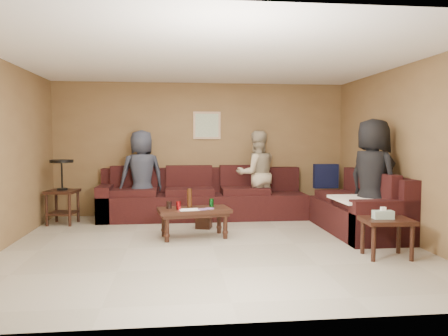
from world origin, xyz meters
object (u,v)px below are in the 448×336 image
(person_left, at_px, (142,175))
(person_middle, at_px, (257,174))
(coffee_table, at_px, (194,213))
(person_right, at_px, (373,178))
(end_table_left, at_px, (62,191))
(sectional_sofa, at_px, (252,204))
(waste_bin, at_px, (204,219))
(side_table_right, at_px, (386,224))

(person_left, distance_m, person_middle, 2.08)
(coffee_table, bearing_deg, person_right, -6.09)
(end_table_left, height_order, person_middle, person_middle)
(coffee_table, height_order, end_table_left, end_table_left)
(sectional_sofa, distance_m, waste_bin, 0.94)
(person_middle, distance_m, person_right, 2.27)
(side_table_right, height_order, waste_bin, side_table_right)
(side_table_right, bearing_deg, person_right, 73.94)
(side_table_right, relative_size, person_right, 0.36)
(person_middle, bearing_deg, person_right, 119.32)
(coffee_table, bearing_deg, sectional_sofa, 43.57)
(coffee_table, xyz_separation_m, person_middle, (1.22, 1.52, 0.43))
(end_table_left, relative_size, side_table_right, 1.75)
(sectional_sofa, relative_size, end_table_left, 4.24)
(side_table_right, bearing_deg, coffee_table, 150.08)
(sectional_sofa, bearing_deg, waste_bin, -157.98)
(waste_bin, bearing_deg, person_left, 140.71)
(person_left, bearing_deg, person_middle, 161.49)
(end_table_left, xyz_separation_m, waste_bin, (2.36, -0.60, -0.43))
(sectional_sofa, xyz_separation_m, coffee_table, (-1.05, -1.00, 0.04))
(waste_bin, height_order, person_middle, person_middle)
(sectional_sofa, distance_m, coffee_table, 1.45)
(coffee_table, bearing_deg, person_middle, 51.36)
(side_table_right, distance_m, person_middle, 3.07)
(waste_bin, relative_size, person_middle, 0.18)
(coffee_table, relative_size, person_middle, 0.69)
(person_left, height_order, person_right, person_right)
(end_table_left, distance_m, side_table_right, 5.17)
(sectional_sofa, relative_size, side_table_right, 7.45)
(side_table_right, bearing_deg, waste_bin, 136.98)
(person_right, bearing_deg, waste_bin, 47.28)
(sectional_sofa, relative_size, coffee_table, 4.22)
(waste_bin, bearing_deg, sectional_sofa, 22.02)
(sectional_sofa, height_order, coffee_table, sectional_sofa)
(sectional_sofa, bearing_deg, end_table_left, 175.49)
(coffee_table, relative_size, waste_bin, 3.90)
(sectional_sofa, height_order, person_middle, person_middle)
(coffee_table, xyz_separation_m, waste_bin, (0.19, 0.65, -0.23))
(person_middle, bearing_deg, coffee_table, 43.11)
(sectional_sofa, bearing_deg, person_right, -39.27)
(coffee_table, relative_size, end_table_left, 1.00)
(sectional_sofa, height_order, person_right, person_right)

